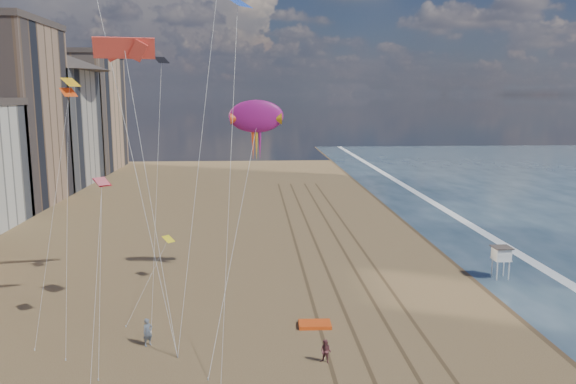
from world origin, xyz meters
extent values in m
plane|color=#42301E|center=(19.00, 40.00, 0.00)|extent=(260.00, 260.00, 0.00)
plane|color=white|center=(23.20, 40.00, 0.00)|extent=(260.00, 260.00, 0.00)
cube|color=brown|center=(-1.20, 30.00, 0.01)|extent=(0.28, 120.00, 0.01)
cube|color=brown|center=(1.20, 30.00, 0.01)|extent=(0.28, 120.00, 0.01)
cube|color=brown|center=(4.00, 30.00, 0.01)|extent=(0.28, 120.00, 0.01)
cube|color=brown|center=(6.20, 30.00, 0.01)|extent=(0.28, 120.00, 0.01)
cube|color=#BCB2A3|center=(-45.50, 92.00, 11.00)|extent=(15.00, 22.00, 22.00)
cone|color=#473D38|center=(-45.50, 92.00, 24.20)|extent=(34.22, 34.22, 4.40)
cube|color=tan|center=(-46.00, 114.00, 13.00)|extent=(16.00, 24.00, 26.00)
cube|color=#473D38|center=(-46.00, 114.00, 26.50)|extent=(16.32, 24.48, 1.00)
cylinder|color=white|center=(16.90, 30.45, 0.86)|extent=(0.11, 0.11, 1.72)
cylinder|color=white|center=(18.05, 30.45, 0.86)|extent=(0.11, 0.11, 1.72)
cylinder|color=white|center=(16.90, 31.60, 0.86)|extent=(0.11, 0.11, 1.72)
cylinder|color=white|center=(18.05, 31.60, 0.86)|extent=(0.11, 0.11, 1.72)
cube|color=white|center=(17.47, 31.03, 1.86)|extent=(1.53, 1.53, 0.11)
cube|color=white|center=(17.47, 31.03, 2.44)|extent=(1.43, 1.43, 1.05)
cube|color=#473D38|center=(17.47, 31.03, 3.06)|extent=(1.72, 1.72, 0.10)
cube|color=#FC5015|center=(-1.54, 20.81, 0.14)|extent=(2.49, 1.62, 0.28)
ellipsoid|color=#961774|center=(-5.78, 31.79, 15.47)|extent=(4.71, 0.88, 2.80)
cone|color=#E54115|center=(-7.46, 31.79, 15.26)|extent=(1.26, 1.05, 1.05)
cone|color=gold|center=(-4.10, 31.79, 15.26)|extent=(1.26, 1.05, 1.05)
cylinder|color=silver|center=(-7.40, 22.43, 7.21)|extent=(0.03, 0.03, 23.85)
imported|color=slate|center=(-13.60, 18.22, 0.99)|extent=(0.86, 0.82, 1.98)
imported|color=brown|center=(-1.47, 14.87, 0.79)|extent=(0.97, 0.91, 1.59)
cube|color=#E94133|center=(-14.89, 21.05, 20.56)|extent=(4.19, 1.43, 1.44)
plane|color=blue|center=(-6.99, 18.88, 23.36)|extent=(2.36, 2.37, 0.84)
plane|color=#EE5C6A|center=(-16.72, 20.28, 11.40)|extent=(1.46, 1.43, 0.45)
plane|color=#FEB215|center=(-20.35, 26.50, 18.36)|extent=(1.85, 1.88, 0.69)
plane|color=yellow|center=(-14.14, 32.51, 4.00)|extent=(1.48, 1.48, 0.50)
plane|color=black|center=(-13.46, 28.03, 20.17)|extent=(1.67, 1.63, 0.56)
plane|color=red|center=(-16.74, 20.45, 11.32)|extent=(1.69, 1.68, 0.50)
plane|color=#F04A14|center=(-20.47, 26.18, 17.58)|extent=(1.77, 1.75, 0.70)
camera|label=1|loc=(-6.08, -19.31, 17.38)|focal=35.00mm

